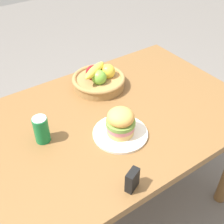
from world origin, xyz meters
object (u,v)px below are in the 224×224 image
object	(u,v)px
sandwich	(121,122)
soda_can	(41,129)
fruit_basket	(99,79)
plate	(120,133)
napkin_holder	(132,180)

from	to	relation	value
sandwich	soda_can	xyz separation A→B (m)	(-0.30, 0.16, -0.01)
soda_can	fruit_basket	size ratio (longest dim) A/B	0.43
plate	fruit_basket	distance (m)	0.40
sandwich	soda_can	distance (m)	0.34
sandwich	napkin_holder	bearing A→B (deg)	-117.41
napkin_holder	sandwich	bearing A→B (deg)	39.60
soda_can	napkin_holder	xyz separation A→B (m)	(0.17, -0.42, -0.02)
plate	sandwich	distance (m)	0.07
napkin_holder	fruit_basket	bearing A→B (deg)	44.60
plate	napkin_holder	bearing A→B (deg)	-117.41
soda_can	napkin_holder	bearing A→B (deg)	-68.50
soda_can	fruit_basket	bearing A→B (deg)	26.46
plate	napkin_holder	size ratio (longest dim) A/B	2.76
soda_can	fruit_basket	world-z (taller)	fruit_basket
fruit_basket	plate	bearing A→B (deg)	-108.78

